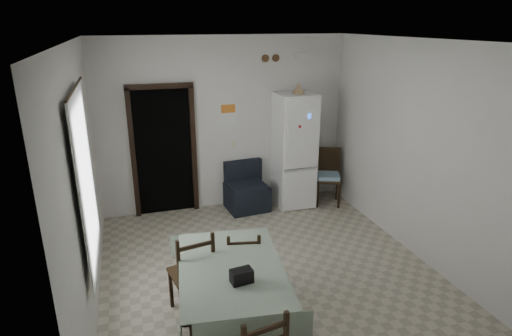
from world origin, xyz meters
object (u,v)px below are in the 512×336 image
object	(u,v)px
dining_table	(232,302)
dining_chair_far_left	(191,272)
fridge	(294,150)
dining_chair_far_right	(243,264)
navy_seat	(247,187)
corner_chair	(328,177)

from	to	relation	value
dining_table	dining_chair_far_left	distance (m)	0.61
fridge	dining_chair_far_left	size ratio (longest dim) A/B	1.92
dining_table	dining_chair_far_right	bearing A→B (deg)	71.11
navy_seat	dining_chair_far_left	world-z (taller)	dining_chair_far_left
navy_seat	corner_chair	distance (m)	1.45
dining_chair_far_left	dining_chair_far_right	world-z (taller)	dining_chair_far_left
navy_seat	dining_table	world-z (taller)	navy_seat
corner_chair	navy_seat	bearing A→B (deg)	-166.18
navy_seat	corner_chair	world-z (taller)	corner_chair
corner_chair	dining_table	xyz separation A→B (m)	(-2.45, -2.79, -0.09)
navy_seat	dining_chair_far_right	bearing A→B (deg)	-112.06
fridge	dining_chair_far_right	bearing A→B (deg)	-123.62
dining_table	dining_chair_far_right	world-z (taller)	dining_chair_far_right
dining_chair_far_right	navy_seat	bearing A→B (deg)	-94.96
dining_table	dining_chair_far_left	size ratio (longest dim) A/B	1.51
fridge	dining_table	bearing A→B (deg)	-122.33
dining_table	fridge	bearing A→B (deg)	65.14
dining_table	corner_chair	bearing A→B (deg)	55.79
corner_chair	dining_chair_far_left	bearing A→B (deg)	-118.64
corner_chair	dining_table	bearing A→B (deg)	-109.43
corner_chair	dining_chair_far_left	world-z (taller)	dining_chair_far_left
dining_table	dining_chair_far_right	xyz separation A→B (m)	(0.28, 0.57, 0.05)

